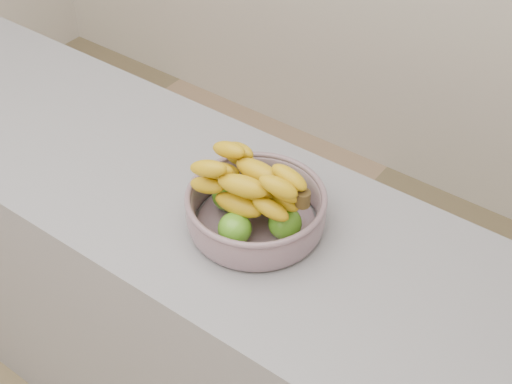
# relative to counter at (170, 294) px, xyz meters

# --- Properties ---
(counter) EXTENTS (2.00, 0.60, 0.90)m
(counter) POSITION_rel_counter_xyz_m (0.00, 0.00, 0.00)
(counter) COLOR gray
(counter) RESTS_ON ground
(fruit_bowl) EXTENTS (0.32, 0.32, 0.18)m
(fruit_bowl) POSITION_rel_counter_xyz_m (0.31, -0.00, 0.51)
(fruit_bowl) COLOR #8C9AA8
(fruit_bowl) RESTS_ON counter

